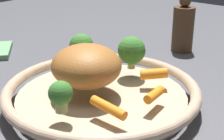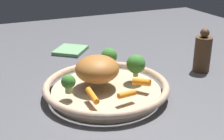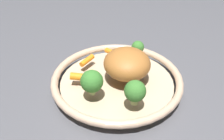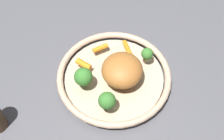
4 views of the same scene
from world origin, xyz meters
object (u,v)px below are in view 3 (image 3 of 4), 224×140
Objects in this scene: baby_carrot_center at (87,60)px; baby_carrot_left at (114,53)px; serving_bowl at (117,81)px; broccoli_floret_large at (135,91)px; broccoli_floret_small at (92,81)px; roast_chicken_piece at (127,64)px; baby_carrot_back at (80,77)px; broccoli_floret_edge at (138,48)px.

baby_carrot_left is at bearing 71.09° from baby_carrot_center.
serving_bowl is 0.11m from baby_carrot_center.
baby_carrot_center is 0.22m from broccoli_floret_large.
broccoli_floret_small is 0.11m from broccoli_floret_large.
serving_bowl is 6.97× the size of baby_carrot_center.
baby_carrot_left is 1.03× the size of broccoli_floret_large.
baby_carrot_back is (-0.08, -0.10, -0.03)m from roast_chicken_piece.
broccoli_floret_edge is 0.21m from broccoli_floret_large.
baby_carrot_back reaches higher than baby_carrot_left.
broccoli_floret_edge reaches higher than baby_carrot_center.
broccoli_floret_small is (0.08, -0.17, 0.03)m from baby_carrot_left.
serving_bowl is at bearing -79.47° from broccoli_floret_edge.
roast_chicken_piece reaches higher than baby_carrot_center.
broccoli_floret_edge is (-0.04, 0.10, -0.01)m from roast_chicken_piece.
baby_carrot_back is at bearing -126.85° from roast_chicken_piece.
baby_carrot_center is at bearing 124.71° from baby_carrot_back.
roast_chicken_piece is at bearing 47.62° from serving_bowl.
broccoli_floret_small is at bearing -156.26° from broccoli_floret_large.
broccoli_floret_small is (0.06, -0.02, 0.03)m from baby_carrot_back.
broccoli_floret_edge is at bearing 38.77° from baby_carrot_left.
serving_bowl is 5.70× the size of broccoli_floret_large.
broccoli_floret_small reaches higher than baby_carrot_left.
roast_chicken_piece is 0.10m from broccoli_floret_edge.
serving_bowl is 0.13m from broccoli_floret_edge.
baby_carrot_back is 0.77× the size of baby_carrot_left.
broccoli_floret_small is at bearing -36.95° from baby_carrot_center.
broccoli_floret_edge is at bearing 79.47° from baby_carrot_back.
serving_bowl is 0.11m from baby_carrot_left.
roast_chicken_piece is 1.96× the size of baby_carrot_left.
baby_carrot_center is 0.78× the size of broccoli_floret_small.
serving_bowl is 5.53× the size of baby_carrot_left.
broccoli_floret_large reaches higher than baby_carrot_center.
broccoli_floret_large is at bearing -27.54° from serving_bowl.
baby_carrot_center is at bearing -108.91° from baby_carrot_left.
baby_carrot_back reaches higher than serving_bowl.
broccoli_floret_small is (0.11, -0.08, 0.03)m from baby_carrot_center.
broccoli_floret_small is (-0.01, -0.12, 0.00)m from roast_chicken_piece.
roast_chicken_piece reaches higher than broccoli_floret_small.
baby_carrot_back is 0.17m from broccoli_floret_large.
serving_bowl is 0.10m from baby_carrot_back.
baby_carrot_left is (0.03, 0.08, -0.00)m from baby_carrot_center.
serving_bowl is at bearing -132.38° from roast_chicken_piece.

